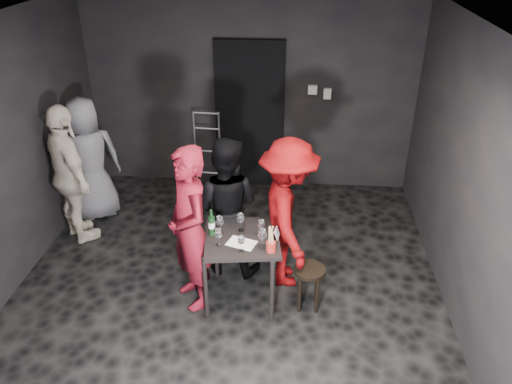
# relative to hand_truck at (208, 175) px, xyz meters

# --- Properties ---
(floor) EXTENTS (4.50, 5.00, 0.02)m
(floor) POSITION_rel_hand_truck_xyz_m (0.58, -2.21, -0.21)
(floor) COLOR black
(floor) RESTS_ON ground
(ceiling) EXTENTS (4.50, 5.00, 0.02)m
(ceiling) POSITION_rel_hand_truck_xyz_m (0.58, -2.21, 2.49)
(ceiling) COLOR silver
(ceiling) RESTS_ON ground
(wall_back) EXTENTS (4.50, 0.04, 2.70)m
(wall_back) POSITION_rel_hand_truck_xyz_m (0.58, 0.29, 1.14)
(wall_back) COLOR black
(wall_back) RESTS_ON ground
(wall_right) EXTENTS (0.04, 5.00, 2.70)m
(wall_right) POSITION_rel_hand_truck_xyz_m (2.83, -2.21, 1.14)
(wall_right) COLOR black
(wall_right) RESTS_ON ground
(doorway) EXTENTS (0.95, 0.10, 2.10)m
(doorway) POSITION_rel_hand_truck_xyz_m (0.58, 0.23, 0.84)
(doorway) COLOR black
(doorway) RESTS_ON ground
(wallbox_upper) EXTENTS (0.12, 0.06, 0.12)m
(wallbox_upper) POSITION_rel_hand_truck_xyz_m (1.43, 0.24, 1.24)
(wallbox_upper) COLOR #B7B7B2
(wallbox_upper) RESTS_ON wall_back
(wallbox_lower) EXTENTS (0.10, 0.06, 0.14)m
(wallbox_lower) POSITION_rel_hand_truck_xyz_m (1.63, 0.24, 1.19)
(wallbox_lower) COLOR #B7B7B2
(wallbox_lower) RESTS_ON wall_back
(hand_truck) EXTENTS (0.39, 0.33, 1.17)m
(hand_truck) POSITION_rel_hand_truck_xyz_m (0.00, 0.00, 0.00)
(hand_truck) COLOR #B2B2B7
(hand_truck) RESTS_ON floor
(tasting_table) EXTENTS (0.72, 0.72, 0.75)m
(tasting_table) POSITION_rel_hand_truck_xyz_m (0.75, -2.32, 0.44)
(tasting_table) COLOR black
(tasting_table) RESTS_ON floor
(stool) EXTENTS (0.32, 0.32, 0.47)m
(stool) POSITION_rel_hand_truck_xyz_m (1.43, -2.40, 0.15)
(stool) COLOR black
(stool) RESTS_ON floor
(server_red) EXTENTS (0.77, 0.85, 1.94)m
(server_red) POSITION_rel_hand_truck_xyz_m (0.26, -2.39, 0.76)
(server_red) COLOR maroon
(server_red) RESTS_ON floor
(woman_black) EXTENTS (0.86, 0.56, 1.65)m
(woman_black) POSITION_rel_hand_truck_xyz_m (0.53, -1.82, 0.61)
(woman_black) COLOR black
(woman_black) RESTS_ON floor
(man_maroon) EXTENTS (0.77, 1.24, 1.79)m
(man_maroon) POSITION_rel_hand_truck_xyz_m (1.19, -1.97, 0.68)
(man_maroon) COLOR #6A0508
(man_maroon) RESTS_ON floor
(bystander_cream) EXTENTS (1.18, 1.19, 1.93)m
(bystander_cream) POSITION_rel_hand_truck_xyz_m (-1.36, -1.38, 0.75)
(bystander_cream) COLOR beige
(bystander_cream) RESTS_ON floor
(bystander_grey) EXTENTS (0.96, 0.85, 1.73)m
(bystander_grey) POSITION_rel_hand_truck_xyz_m (-1.34, -0.85, 0.65)
(bystander_grey) COLOR #5E5D64
(bystander_grey) RESTS_ON floor
(tasting_mat) EXTENTS (0.31, 0.25, 0.00)m
(tasting_mat) POSITION_rel_hand_truck_xyz_m (0.76, -2.43, 0.54)
(tasting_mat) COLOR white
(tasting_mat) RESTS_ON tasting_table
(wine_glass_a) EXTENTS (0.07, 0.07, 0.19)m
(wine_glass_a) POSITION_rel_hand_truck_xyz_m (0.55, -2.47, 0.63)
(wine_glass_a) COLOR white
(wine_glass_a) RESTS_ON tasting_table
(wine_glass_b) EXTENTS (0.09, 0.09, 0.21)m
(wine_glass_b) POSITION_rel_hand_truck_xyz_m (0.54, -2.28, 0.64)
(wine_glass_b) COLOR white
(wine_glass_b) RESTS_ON tasting_table
(wine_glass_c) EXTENTS (0.10, 0.10, 0.21)m
(wine_glass_c) POSITION_rel_hand_truck_xyz_m (0.73, -2.20, 0.64)
(wine_glass_c) COLOR white
(wine_glass_c) RESTS_ON tasting_table
(wine_glass_d) EXTENTS (0.08, 0.08, 0.18)m
(wine_glass_d) POSITION_rel_hand_truck_xyz_m (0.78, -2.55, 0.63)
(wine_glass_d) COLOR white
(wine_glass_d) RESTS_ON tasting_table
(wine_glass_e) EXTENTS (0.10, 0.10, 0.22)m
(wine_glass_e) POSITION_rel_hand_truck_xyz_m (0.96, -2.47, 0.65)
(wine_glass_e) COLOR white
(wine_glass_e) RESTS_ON tasting_table
(wine_glass_f) EXTENTS (0.08, 0.08, 0.19)m
(wine_glass_f) POSITION_rel_hand_truck_xyz_m (0.94, -2.27, 0.63)
(wine_glass_f) COLOR white
(wine_glass_f) RESTS_ON tasting_table
(wine_bottle) EXTENTS (0.07, 0.07, 0.28)m
(wine_bottle) POSITION_rel_hand_truck_xyz_m (0.46, -2.29, 0.64)
(wine_bottle) COLOR black
(wine_bottle) RESTS_ON tasting_table
(breadstick_cup) EXTENTS (0.09, 0.09, 0.28)m
(breadstick_cup) POSITION_rel_hand_truck_xyz_m (1.05, -2.53, 0.66)
(breadstick_cup) COLOR maroon
(breadstick_cup) RESTS_ON tasting_table
(reserved_card) EXTENTS (0.10, 0.14, 0.10)m
(reserved_card) POSITION_rel_hand_truck_xyz_m (1.06, -2.30, 0.59)
(reserved_card) COLOR white
(reserved_card) RESTS_ON tasting_table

